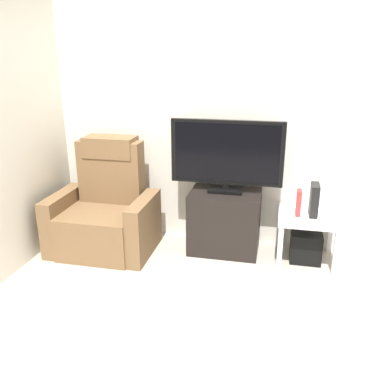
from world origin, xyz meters
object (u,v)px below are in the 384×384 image
book_upright (299,203)px  side_table (308,222)px  tv_stand (225,221)px  subwoofer_box (306,246)px  television (227,155)px  recliner_armchair (105,212)px  game_console (314,200)px

book_upright → side_table: bearing=11.3°
tv_stand → subwoofer_box: size_ratio=2.37×
subwoofer_box → side_table: bearing=90.0°
tv_stand → side_table: size_ratio=1.24×
subwoofer_box → book_upright: 0.44m
television → side_table: (0.78, -0.06, -0.58)m
tv_stand → side_table: bearing=-2.7°
subwoofer_box → book_upright: bearing=-168.7°
side_table → book_upright: size_ratio=2.27×
television → recliner_armchair: size_ratio=0.97×
recliner_armchair → subwoofer_box: recliner_armchair is taller
recliner_armchair → game_console: (1.97, 0.16, 0.23)m
television → game_console: size_ratio=3.58×
tv_stand → television: 0.66m
tv_stand → recliner_armchair: recliner_armchair is taller
side_table → game_console: (0.04, 0.01, 0.22)m
side_table → game_console: size_ratio=1.84×
side_table → game_console: game_console is taller
tv_stand → subwoofer_box: 0.80m
television → subwoofer_box: television is taller
television → side_table: 0.97m
recliner_armchair → game_console: 1.99m
recliner_armchair → book_upright: 1.85m
television → book_upright: bearing=-6.4°
tv_stand → game_console: game_console is taller
television → side_table: size_ratio=1.94×
book_upright → game_console: size_ratio=0.81×
television → recliner_armchair: television is taller
tv_stand → television: size_ratio=0.64×
tv_stand → book_upright: bearing=-4.8°
side_table → book_upright: 0.22m
television → subwoofer_box: bearing=-4.1°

